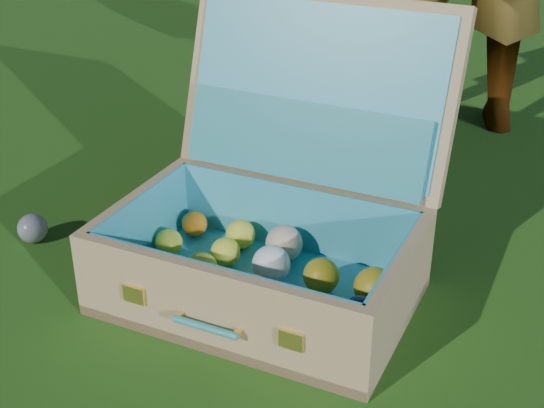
{
  "coord_description": "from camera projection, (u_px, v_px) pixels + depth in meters",
  "views": [
    {
      "loc": [
        0.43,
        -1.36,
        0.91
      ],
      "look_at": [
        -0.0,
        -0.04,
        0.18
      ],
      "focal_mm": 50.0,
      "sensor_mm": 36.0,
      "label": 1
    }
  ],
  "objects": [
    {
      "name": "ground",
      "position": [
        279.0,
        268.0,
        1.68
      ],
      "size": [
        60.0,
        60.0,
        0.0
      ],
      "primitive_type": "plane",
      "color": "#215114",
      "rests_on": "ground"
    },
    {
      "name": "suitcase",
      "position": [
        279.0,
        211.0,
        1.58
      ],
      "size": [
        0.68,
        0.65,
        0.57
      ],
      "rotation": [
        0.0,
        0.0,
        -0.12
      ],
      "color": "tan",
      "rests_on": "ground"
    },
    {
      "name": "stray_ball",
      "position": [
        33.0,
        228.0,
        1.77
      ],
      "size": [
        0.07,
        0.07,
        0.07
      ],
      "primitive_type": "sphere",
      "color": "teal",
      "rests_on": "ground"
    }
  ]
}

